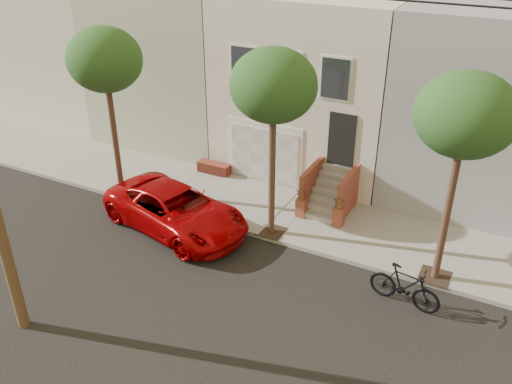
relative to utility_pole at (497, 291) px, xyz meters
The scene contains 9 objects.
ground 10.06m from the utility_pole, 158.20° to the left, with size 90.00×90.00×0.00m, color black.
sidewalk 12.78m from the utility_pole, 133.10° to the left, with size 40.00×3.70×0.15m, color gray.
house_row 16.53m from the utility_pole, 119.07° to the left, with size 33.10×11.70×7.00m.
tree_left 15.25m from the utility_pole, 152.26° to the left, with size 2.70×2.57×6.30m.
tree_mid 9.97m from the utility_pole, 134.59° to the left, with size 2.70×2.57×6.30m.
tree_right 7.26m from the utility_pole, 101.93° to the left, with size 2.70×2.57×6.30m.
utility_pole is the anchor object (origin of this frame).
pickup_truck 12.55m from the utility_pole, 149.45° to the left, with size 2.53×5.49×1.52m, color #9D0205.
motorcycle 7.50m from the utility_pole, 110.59° to the left, with size 0.59×2.08×1.25m, color black.
Camera 1 is at (7.76, -10.30, 10.15)m, focal length 38.03 mm.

